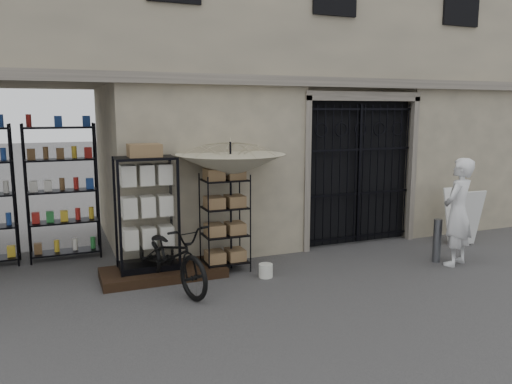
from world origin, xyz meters
name	(u,v)px	position (x,y,z in m)	size (l,w,h in m)	color
ground	(338,288)	(0.00, 0.00, 0.00)	(80.00, 80.00, 0.00)	black
main_building	(245,26)	(0.00, 4.00, 4.50)	(14.00, 4.00, 9.00)	tan
shop_recess	(21,184)	(-4.50, 2.80, 1.50)	(3.00, 1.70, 3.00)	black
shop_shelving	(21,194)	(-4.55, 3.30, 1.25)	(2.70, 0.50, 2.50)	black
iron_gate	(355,171)	(1.75, 2.28, 1.50)	(2.50, 0.21, 3.00)	black
step_platform	(163,272)	(-2.40, 1.55, 0.07)	(2.00, 0.90, 0.15)	black
display_cabinet	(147,219)	(-2.62, 1.62, 0.98)	(1.07, 0.90, 2.00)	black
wire_rack	(225,224)	(-1.33, 1.50, 0.82)	(0.84, 0.69, 1.67)	black
market_umbrella	(230,160)	(-1.20, 1.55, 1.91)	(2.09, 2.11, 2.65)	black
white_bucket	(266,271)	(-0.83, 0.90, 0.11)	(0.23, 0.23, 0.22)	beige
bicycle	(172,288)	(-2.39, 0.98, 0.00)	(0.70, 1.05, 2.00)	black
steel_bollard	(437,241)	(2.37, 0.50, 0.40)	(0.15, 0.15, 0.79)	#585A5F
shopkeeper	(454,264)	(2.58, 0.25, 0.00)	(0.70, 1.91, 0.46)	silver
easel_sign	(463,217)	(3.69, 1.23, 0.59)	(0.57, 0.65, 1.14)	silver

